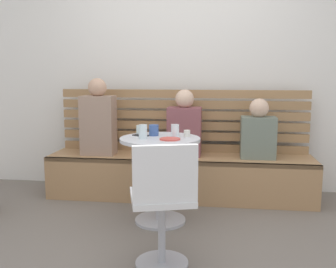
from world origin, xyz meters
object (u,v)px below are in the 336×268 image
cafe_table (160,163)px  phone_on_table (141,135)px  person_child_middle (258,132)px  cup_water_clear (175,131)px  cup_mug_blue (154,130)px  cup_glass_short (141,130)px  cup_glass_tall (143,132)px  cup_espresso_small (187,133)px  white_chair (163,201)px  booth_bench (180,177)px  person_child_left (184,126)px  plate_small (170,139)px  person_adult (98,120)px

cafe_table → phone_on_table: 0.30m
person_child_middle → cup_water_clear: bearing=-139.1°
cup_mug_blue → cup_glass_short: 0.14m
cup_glass_tall → cup_espresso_small: 0.39m
white_chair → cup_water_clear: size_ratio=7.73×
cafe_table → cup_water_clear: bearing=19.7°
booth_bench → cup_water_clear: cup_water_clear is taller
person_child_middle → cup_espresso_small: person_child_middle is taller
booth_bench → person_child_left: 0.52m
cup_espresso_small → cup_mug_blue: bearing=178.2°
cup_glass_tall → cup_mug_blue: bearing=71.9°
white_chair → phone_on_table: white_chair is taller
cafe_table → cup_glass_tall: cup_glass_tall is taller
cup_glass_tall → cup_espresso_small: bearing=26.1°
phone_on_table → plate_small: bearing=-88.0°
person_child_left → cup_water_clear: bearing=-91.5°
booth_bench → cup_water_clear: 0.86m
cafe_table → cup_glass_short: cup_glass_short is taller
cup_glass_short → phone_on_table: size_ratio=0.57×
booth_bench → person_child_middle: bearing=1.0°
person_child_left → plate_small: 0.81m
booth_bench → person_adult: size_ratio=3.41×
cup_mug_blue → cup_glass_short: bearing=153.4°
person_adult → person_child_left: size_ratio=1.17×
white_chair → cup_mug_blue: size_ratio=8.95×
person_child_left → booth_bench: bearing=-138.6°
person_child_left → cup_glass_short: 0.65m
cup_water_clear → person_adult: bearing=144.9°
person_adult → cup_mug_blue: 0.87m
cup_glass_short → phone_on_table: (0.02, -0.10, -0.04)m
plate_small → cup_espresso_small: bearing=56.0°
person_child_left → person_adult: bearing=-175.7°
cafe_table → cup_espresso_small: size_ratio=13.21×
cup_espresso_small → cup_glass_short: cup_glass_short is taller
white_chair → phone_on_table: bearing=110.3°
white_chair → person_adult: 1.75m
cafe_table → cup_mug_blue: size_ratio=7.79×
person_child_middle → cup_glass_tall: bearing=-142.5°
cup_mug_blue → cup_glass_tall: (-0.06, -0.18, 0.01)m
cafe_table → cup_espresso_small: bearing=23.5°
cafe_table → cup_mug_blue: cup_mug_blue is taller
cafe_table → person_child_middle: (0.88, 0.70, 0.18)m
cup_glass_tall → plate_small: bearing=-2.7°
cup_glass_tall → phone_on_table: cup_glass_tall is taller
person_adult → person_child_middle: bearing=1.5°
plate_small → cup_water_clear: bearing=78.7°
cup_mug_blue → cup_espresso_small: cup_mug_blue is taller
person_adult → phone_on_table: person_adult is taller
cafe_table → cup_glass_short: bearing=139.8°
booth_bench → person_child_left: bearing=41.4°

